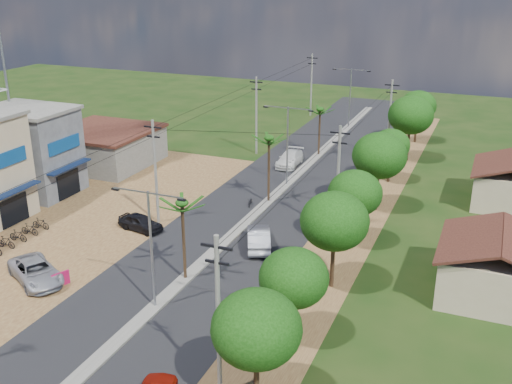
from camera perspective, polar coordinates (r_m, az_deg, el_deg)
ground at (r=39.66m, az=-9.56°, el=-10.83°), size 160.00×160.00×0.00m
road at (r=51.46m, az=-0.83°, el=-2.85°), size 12.00×110.00×0.04m
median at (r=53.98m, az=0.43°, el=-1.62°), size 1.00×90.00×0.18m
dirt_lot_west at (r=53.63m, az=-18.82°, el=-3.02°), size 18.00×46.00×0.04m
dirt_shoulder_east at (r=49.01m, az=8.37°, el=-4.34°), size 5.00×90.00×0.03m
shophouse_grey at (r=60.95m, az=-20.64°, el=3.70°), size 9.00×6.40×8.30m
low_shed at (r=68.27m, az=-14.21°, el=4.20°), size 10.40×10.40×3.95m
house_east_near at (r=42.42m, az=22.06°, el=-6.28°), size 7.60×7.50×4.60m
tree_east_a at (r=28.98m, az=0.05°, el=-12.89°), size 4.40×4.40×6.37m
tree_east_b at (r=34.06m, az=3.62°, el=-8.18°), size 4.00×4.00×5.83m
tree_east_c at (r=39.68m, az=7.50°, el=-2.78°), size 4.60×4.60×6.83m
tree_east_d at (r=46.27m, az=9.41°, el=-0.13°), size 4.20×4.20×6.13m
tree_east_e at (r=53.44m, az=11.68°, el=3.40°), size 4.80×4.80×7.14m
tree_east_f at (r=61.41m, az=12.72°, el=4.39°), size 3.80×3.80×5.52m
tree_east_g at (r=68.66m, az=14.53°, el=7.09°), size 5.00×5.00×7.38m
tree_east_h at (r=76.58m, az=15.19°, el=7.92°), size 4.40×4.40×6.52m
palm_median_near at (r=40.25m, az=-7.05°, el=-1.38°), size 2.00×2.00×6.15m
palm_median_mid at (r=53.86m, az=1.25°, el=4.86°), size 2.00×2.00×6.55m
palm_median_far at (r=68.72m, az=6.13°, el=7.66°), size 2.00×2.00×5.85m
streetlight_near at (r=37.42m, az=-9.98°, el=-4.55°), size 5.10×0.18×8.00m
streetlight_mid at (r=58.68m, az=3.01°, el=5.03°), size 5.10×0.18×8.00m
streetlight_far at (r=82.07m, az=8.96°, el=9.30°), size 5.10×0.18×8.00m
utility_pole_w_b at (r=50.36m, az=-9.56°, el=2.09°), size 1.60×0.24×9.00m
utility_pole_w_c at (r=69.25m, az=0.03°, el=7.45°), size 1.60×0.24×9.00m
utility_pole_w_d at (r=88.64m, az=5.30°, el=10.26°), size 1.60×0.24×9.00m
utility_pole_e_a at (r=29.53m, az=-3.62°, el=-11.62°), size 1.60×0.24×9.00m
utility_pole_e_b at (r=48.37m, az=7.81°, el=1.41°), size 1.60×0.24×9.00m
utility_pole_e_c at (r=69.11m, az=12.60°, el=6.93°), size 1.60×0.24×9.00m
car_silver_mid at (r=46.54m, az=0.25°, el=-4.42°), size 3.56×5.20×1.62m
car_white_far at (r=66.01m, az=3.23°, el=3.15°), size 2.35×5.28×1.51m
car_parked_silver at (r=44.42m, az=-20.23°, el=-7.17°), size 5.94×4.83×1.50m
car_parked_dark at (r=50.51m, az=-10.94°, el=-2.89°), size 4.24×2.29×1.37m
moto_rider_west_a at (r=54.71m, az=-0.54°, el=-0.95°), size 0.88×1.61×0.80m
moto_rider_west_b at (r=64.70m, az=3.39°, el=2.55°), size 1.09×1.73×1.01m
roadside_sign at (r=43.34m, az=-18.10°, el=-7.93°), size 0.58×1.23×1.08m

